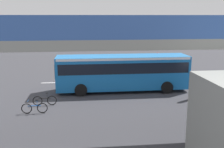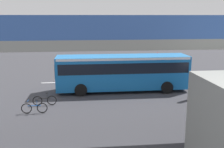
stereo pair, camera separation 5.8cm
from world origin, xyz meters
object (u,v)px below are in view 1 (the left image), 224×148
object	(u,v)px
city_bus	(122,70)
traffic_sign	(158,62)
bicycle_black	(45,100)
pedestrian	(191,89)
bicycle_blue	(35,108)

from	to	relation	value
city_bus	traffic_sign	distance (m)	5.89
bicycle_black	pedestrian	xyz separation A→B (m)	(-11.36, -0.12, 0.51)
pedestrian	traffic_sign	bearing A→B (deg)	-84.59
bicycle_blue	pedestrian	xyz separation A→B (m)	(-11.83, -1.78, 0.51)
city_bus	bicycle_black	xyz separation A→B (m)	(6.36, 3.36, -1.51)
bicycle_black	bicycle_blue	bearing A→B (deg)	74.10
city_bus	traffic_sign	bearing A→B (deg)	-137.12
city_bus	traffic_sign	world-z (taller)	city_bus
traffic_sign	bicycle_black	bearing A→B (deg)	34.61
city_bus	bicycle_blue	xyz separation A→B (m)	(6.83, 5.02, -1.51)
pedestrian	bicycle_black	bearing A→B (deg)	0.59
pedestrian	traffic_sign	size ratio (longest dim) A/B	0.64
city_bus	traffic_sign	size ratio (longest dim) A/B	4.12
bicycle_blue	pedestrian	distance (m)	11.97
bicycle_blue	traffic_sign	world-z (taller)	traffic_sign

